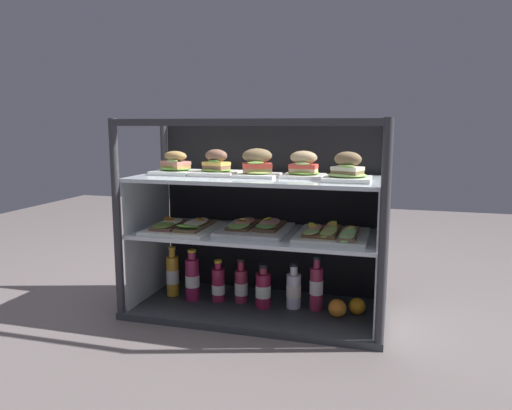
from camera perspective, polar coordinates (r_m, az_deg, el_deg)
ground_plane at (r=2.25m, az=0.00°, el=-12.67°), size 6.00×6.00×0.02m
case_base_deck at (r=2.24m, az=0.00°, el=-12.07°), size 1.12×0.49×0.03m
case_frame at (r=2.24m, az=0.88°, el=-0.07°), size 1.12×0.49×0.86m
riser_lower_tier at (r=2.18m, az=0.00°, el=-7.76°), size 1.05×0.42×0.32m
shelf_lower_glass at (r=2.14m, az=0.00°, el=-3.42°), size 1.07×0.44×0.02m
riser_upper_tier at (r=2.12m, az=0.00°, el=-0.21°), size 1.05×0.42×0.23m
shelf_upper_glass at (r=2.10m, az=0.00°, el=3.06°), size 1.07×0.44×0.02m
plated_roll_sandwich_left_of_center at (r=2.25m, az=-9.38°, el=4.58°), size 0.19×0.19×0.10m
plated_roll_sandwich_mid_right at (r=2.18m, az=-4.65°, el=4.49°), size 0.20×0.20×0.11m
plated_roll_sandwich_center at (r=2.11m, az=0.08°, el=4.62°), size 0.18×0.18×0.12m
plated_roll_sandwich_right_of_center at (r=2.09m, az=5.56°, el=4.43°), size 0.18×0.18×0.11m
plated_roll_sandwich_near_right_corner at (r=1.98m, az=10.62°, el=3.97°), size 0.19×0.19×0.12m
open_sandwich_tray_far_right at (r=2.20m, az=-8.45°, el=-2.45°), size 0.29×0.33×0.06m
open_sandwich_tray_center at (r=2.16m, az=-0.05°, el=-2.56°), size 0.29×0.33×0.06m
open_sandwich_tray_mid_right at (r=2.06m, az=8.87°, el=-3.29°), size 0.29×0.33×0.06m
juice_bottle_tucked_behind at (r=2.37m, az=-9.69°, el=-8.04°), size 0.06×0.06×0.24m
juice_bottle_front_middle at (r=2.30m, az=-7.39°, el=-8.46°), size 0.06×0.06×0.24m
juice_bottle_back_left at (r=2.28m, az=-4.42°, el=-9.24°), size 0.06×0.06×0.19m
juice_bottle_front_second at (r=2.26m, az=-1.73°, el=-9.34°), size 0.06×0.06×0.20m
juice_bottle_back_right at (r=2.20m, az=0.83°, el=-9.83°), size 0.07×0.07×0.20m
juice_bottle_front_fourth at (r=2.20m, az=4.41°, el=-9.81°), size 0.07×0.07×0.20m
juice_bottle_front_right_end at (r=2.18m, az=7.05°, el=-9.48°), size 0.06×0.06×0.24m
orange_fruit_beside_bottles at (r=2.18m, az=11.71°, el=-11.49°), size 0.07×0.07×0.07m
orange_fruit_near_left_post at (r=2.14m, az=9.46°, el=-11.77°), size 0.08×0.08×0.08m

